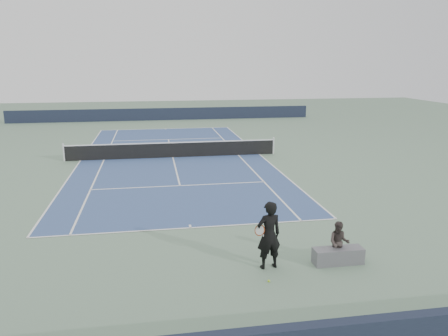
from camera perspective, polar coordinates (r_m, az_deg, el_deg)
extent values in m
plane|color=slate|center=(27.06, -6.70, 1.37)|extent=(80.00, 80.00, 0.00)
cube|color=#354D7D|center=(27.06, -6.70, 1.39)|extent=(10.97, 23.77, 0.01)
cylinder|color=silver|center=(27.42, -20.21, 1.91)|extent=(0.10, 0.10, 1.07)
cylinder|color=silver|center=(27.99, 6.48, 2.91)|extent=(0.10, 0.10, 1.07)
cube|color=black|center=(26.97, -6.73, 2.33)|extent=(12.80, 0.03, 0.90)
cube|color=white|center=(26.88, -6.76, 3.31)|extent=(12.80, 0.04, 0.06)
cube|color=black|center=(44.61, -7.94, 6.99)|extent=(30.00, 0.25, 1.20)
imported|color=black|center=(12.51, 5.87, -8.71)|extent=(0.83, 0.66, 1.99)
torus|color=maroon|center=(12.33, 4.69, -8.10)|extent=(0.34, 0.18, 0.36)
cylinder|color=white|center=(12.33, 4.69, -8.10)|extent=(0.29, 0.14, 0.32)
cylinder|color=white|center=(12.48, 5.17, -9.12)|extent=(0.08, 0.13, 0.27)
sphere|color=#B8DF2D|center=(12.14, 5.87, -14.46)|extent=(0.07, 0.07, 0.07)
cube|color=#5D5C61|center=(13.42, 14.67, -11.03)|extent=(1.53, 1.03, 0.47)
imported|color=#3D3330|center=(13.26, 14.78, -9.40)|extent=(0.75, 0.69, 1.26)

